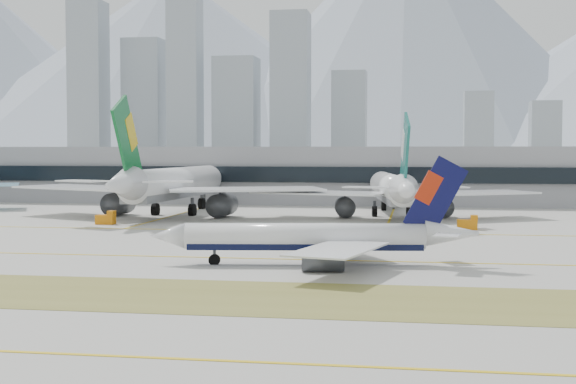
% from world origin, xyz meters
% --- Properties ---
extents(ground, '(3000.00, 3000.00, 0.00)m').
position_xyz_m(ground, '(0.00, 0.00, 0.00)').
color(ground, '#A3A199').
rests_on(ground, ground).
extents(apron_markings, '(360.00, 122.22, 0.06)m').
position_xyz_m(apron_markings, '(0.00, -53.95, 0.02)').
color(apron_markings, olive).
rests_on(apron_markings, ground).
extents(taxiing_airliner, '(40.50, 34.93, 13.62)m').
position_xyz_m(taxiing_airliner, '(10.83, -9.34, 3.28)').
color(taxiing_airliner, white).
rests_on(taxiing_airliner, ground).
extents(widebody_eva, '(68.90, 67.36, 24.57)m').
position_xyz_m(widebody_eva, '(-29.01, 58.67, 6.53)').
color(widebody_eva, white).
rests_on(widebody_eva, ground).
extents(widebody_cathay, '(59.37, 58.60, 21.36)m').
position_xyz_m(widebody_cathay, '(17.80, 63.35, 5.68)').
color(widebody_cathay, white).
rests_on(widebody_cathay, ground).
extents(terminal, '(280.00, 43.10, 15.00)m').
position_xyz_m(terminal, '(0.00, 114.84, 7.50)').
color(terminal, gray).
rests_on(terminal, ground).
extents(gse_c, '(3.55, 2.00, 2.60)m').
position_xyz_m(gse_c, '(31.92, 38.30, 1.05)').
color(gse_c, orange).
rests_on(gse_c, ground).
extents(gse_b, '(3.55, 2.00, 2.60)m').
position_xyz_m(gse_b, '(-35.40, 37.79, 1.05)').
color(gse_b, orange).
rests_on(gse_b, ground).
extents(city_skyline, '(342.00, 49.80, 140.00)m').
position_xyz_m(city_skyline, '(-106.76, 453.42, 49.80)').
color(city_skyline, '#8B959E').
rests_on(city_skyline, ground).
extents(mountain_ridge, '(2830.00, 1120.00, 470.00)m').
position_xyz_m(mountain_ridge, '(33.00, 1404.14, 181.85)').
color(mountain_ridge, '#9EA8B7').
rests_on(mountain_ridge, ground).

